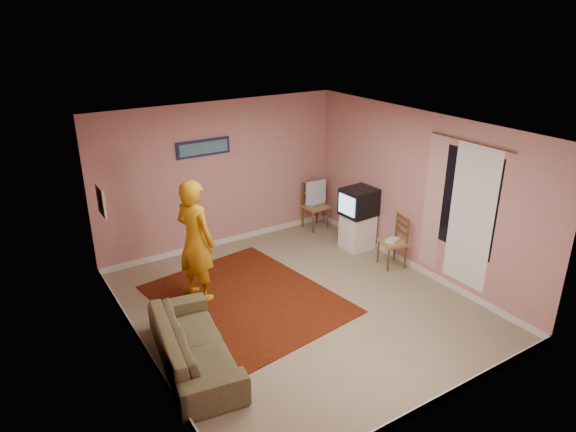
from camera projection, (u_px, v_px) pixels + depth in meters
ground at (299, 305)px, 7.48m from camera, size 5.00×5.00×0.00m
wall_back at (221, 176)px, 8.95m from camera, size 4.50×0.02×2.60m
wall_front at (440, 306)px, 5.03m from camera, size 4.50×0.02×2.60m
wall_left at (136, 263)px, 5.87m from camera, size 0.02×5.00×2.60m
wall_right at (418, 193)px, 8.10m from camera, size 0.02×5.00×2.60m
ceiling at (300, 128)px, 6.50m from camera, size 4.50×5.00×0.02m
baseboard_back at (224, 241)px, 9.41m from camera, size 4.50×0.02×0.10m
baseboard_front at (426, 405)px, 5.51m from camera, size 4.50×0.02×0.10m
baseboard_left at (148, 353)px, 6.35m from camera, size 0.02×5.00×0.10m
baseboard_right at (411, 264)px, 8.57m from camera, size 0.02×5.00×0.10m
window at (465, 201)px, 7.34m from camera, size 0.01×1.10×1.50m
curtain_sheer at (471, 218)px, 7.29m from camera, size 0.01×0.75×2.10m
curtain_floral at (433, 203)px, 7.83m from camera, size 0.01×0.35×2.10m
curtain_rod at (471, 142)px, 6.99m from camera, size 0.02×1.40×0.02m
picture_back at (204, 148)px, 8.57m from camera, size 0.95×0.04×0.28m
picture_left at (101, 201)px, 7.05m from camera, size 0.04×0.38×0.42m
area_rug at (247, 299)px, 7.61m from camera, size 2.58×3.06×0.01m
tv_cabinet at (357, 231)px, 9.15m from camera, size 0.50×0.46×0.64m
crt_tv at (359, 202)px, 8.94m from camera, size 0.59×0.53×0.48m
chair_a at (316, 201)px, 9.90m from camera, size 0.43×0.41×0.50m
dvd_player at (316, 204)px, 9.92m from camera, size 0.34×0.26×0.05m
blue_throw at (316, 192)px, 9.83m from camera, size 0.43×0.05×0.45m
chair_b at (393, 236)px, 8.43m from camera, size 0.45×0.47×0.47m
game_console at (393, 240)px, 8.46m from camera, size 0.25×0.21×0.04m
sofa at (194, 344)px, 6.14m from camera, size 1.04×2.04×0.57m
person at (196, 241)px, 7.36m from camera, size 0.66×0.78×1.84m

